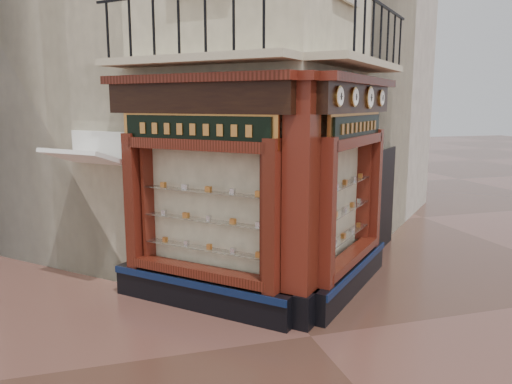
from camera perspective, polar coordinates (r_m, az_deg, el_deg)
name	(u,v)px	position (r m, az deg, el deg)	size (l,w,h in m)	color
ground	(311,336)	(7.99, 6.27, -16.07)	(80.00, 80.00, 0.00)	#462A20
main_building	(219,2)	(13.29, -4.24, 20.82)	(8.00, 8.00, 12.00)	beige
neighbour_left	(115,33)	(15.36, -15.81, 17.13)	(8.00, 8.00, 11.00)	beige
neighbour_right	(280,39)	(16.24, 2.75, 17.08)	(8.00, 8.00, 11.00)	beige
shopfront_left	(199,196)	(8.42, -6.53, -0.49)	(2.86, 2.86, 3.98)	black
shopfront_right	(350,188)	(9.32, 10.75, 0.42)	(2.86, 2.86, 3.98)	black
corner_pilaster	(301,205)	(7.79, 5.12, -1.54)	(0.85, 0.85, 3.98)	black
balcony	(281,61)	(8.59, 2.86, 14.77)	(5.94, 2.97, 1.03)	beige
clock_a	(339,96)	(7.89, 9.48, 10.73)	(0.26, 0.26, 0.32)	gold
clock_b	(354,97)	(8.62, 11.19, 10.61)	(0.27, 0.27, 0.33)	gold
clock_c	(370,98)	(9.50, 12.86, 10.48)	(0.32, 0.32, 0.41)	gold
clock_d	(381,98)	(10.28, 14.12, 10.37)	(0.27, 0.27, 0.33)	gold
awning	(92,289)	(10.28, -18.28, -10.43)	(1.48, 0.89, 0.08)	white
signboard_left	(195,129)	(8.23, -7.00, 7.13)	(2.18, 2.18, 0.58)	#C8813B
signboard_right	(357,127)	(9.18, 11.44, 7.31)	(2.01, 2.01, 0.54)	#C8813B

